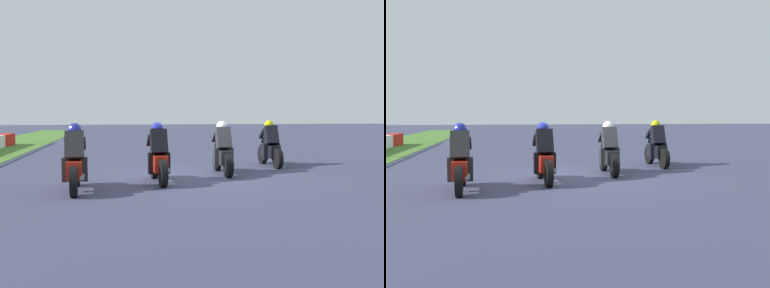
# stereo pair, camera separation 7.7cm
# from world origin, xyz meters

# --- Properties ---
(ground_plane) EXTENTS (120.00, 120.00, 0.00)m
(ground_plane) POSITION_xyz_m (0.00, 0.00, 0.00)
(ground_plane) COLOR #3A3C57
(rider_lane_a) EXTENTS (2.04, 0.54, 1.51)m
(rider_lane_a) POSITION_xyz_m (1.90, -2.91, 0.62)
(rider_lane_a) COLOR black
(rider_lane_a) RESTS_ON ground_plane
(rider_lane_b) EXTENTS (2.04, 0.54, 1.51)m
(rider_lane_b) POSITION_xyz_m (0.40, -0.93, 0.62)
(rider_lane_b) COLOR black
(rider_lane_b) RESTS_ON ground_plane
(rider_lane_c) EXTENTS (2.04, 0.55, 1.51)m
(rider_lane_c) POSITION_xyz_m (-0.76, 1.01, 0.62)
(rider_lane_c) COLOR black
(rider_lane_c) RESTS_ON ground_plane
(rider_lane_d) EXTENTS (2.04, 0.55, 1.51)m
(rider_lane_d) POSITION_xyz_m (-1.64, 2.93, 0.62)
(rider_lane_d) COLOR black
(rider_lane_d) RESTS_ON ground_plane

